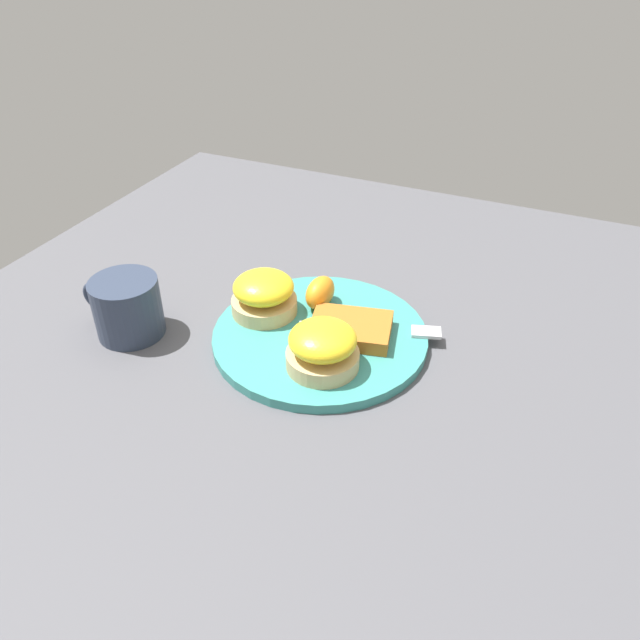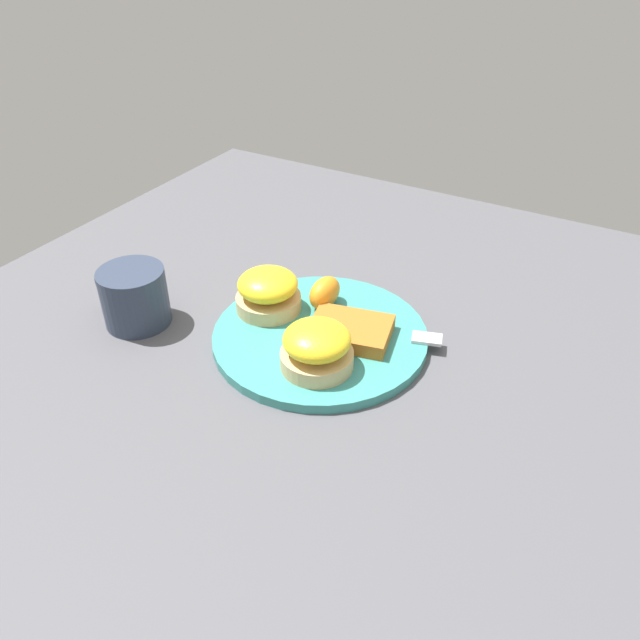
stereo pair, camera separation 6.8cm
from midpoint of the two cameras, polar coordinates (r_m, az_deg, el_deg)
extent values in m
plane|color=#4C4C51|center=(0.85, 2.30, -1.94)|extent=(1.10, 1.10, 0.00)
cylinder|color=teal|center=(0.85, 2.31, -1.56)|extent=(0.29, 0.29, 0.01)
cylinder|color=tan|center=(0.88, -2.52, 1.57)|extent=(0.09, 0.09, 0.02)
ellipsoid|color=yellow|center=(0.87, -2.57, 3.23)|extent=(0.08, 0.08, 0.04)
cylinder|color=tan|center=(0.78, 2.22, -3.66)|extent=(0.09, 0.09, 0.02)
ellipsoid|color=yellow|center=(0.76, 2.28, -1.88)|extent=(0.08, 0.08, 0.04)
cube|color=#AF6221|center=(0.83, 5.12, -1.02)|extent=(0.12, 0.10, 0.02)
ellipsoid|color=orange|center=(0.88, 2.65, 2.45)|extent=(0.04, 0.06, 0.04)
cube|color=silver|center=(0.85, 3.86, -0.76)|extent=(0.10, 0.04, 0.00)
cube|color=silver|center=(0.85, 12.04, -1.74)|extent=(0.05, 0.03, 0.00)
cylinder|color=#2D384C|center=(0.89, -14.51, 2.00)|extent=(0.09, 0.09, 0.08)
torus|color=#2D384C|center=(0.92, -16.93, 3.06)|extent=(0.04, 0.01, 0.04)
camera|label=1|loc=(0.03, -87.65, 1.66)|focal=35.00mm
camera|label=2|loc=(0.03, 92.35, -1.66)|focal=35.00mm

